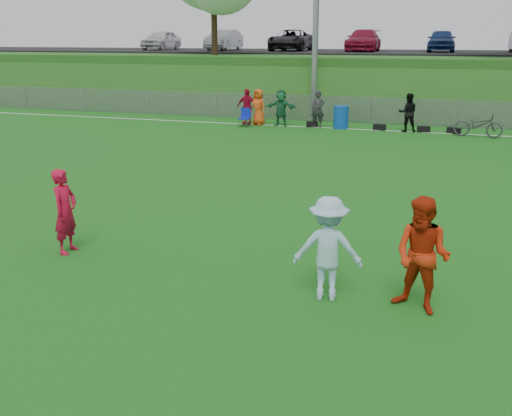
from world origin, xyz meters
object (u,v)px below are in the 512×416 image
at_px(player_red_left, 65,211).
at_px(frisbee, 331,222).
at_px(bicycle, 478,125).
at_px(player_red_center, 422,256).
at_px(recycling_bin, 341,117).
at_px(player_blue, 328,249).

bearing_deg(player_red_left, frisbee, -90.75).
height_order(frisbee, bicycle, frisbee).
distance_m(frisbee, bicycle, 16.95).
height_order(player_red_left, player_red_center, player_red_center).
bearing_deg(player_red_left, recycling_bin, -10.19).
distance_m(player_red_left, frisbee, 5.20).
bearing_deg(player_red_center, bicycle, 107.10).
xyz_separation_m(player_red_center, frisbee, (-1.52, 0.63, 0.18)).
relative_size(player_red_left, player_blue, 0.98).
bearing_deg(player_blue, recycling_bin, -89.29).
xyz_separation_m(frisbee, bicycle, (3.32, 16.61, -0.58)).
height_order(player_red_center, frisbee, player_red_center).
bearing_deg(frisbee, recycling_bin, 98.54).
bearing_deg(bicycle, frisbee, 177.15).
distance_m(player_red_left, recycling_bin, 17.53).
distance_m(player_red_center, frisbee, 1.65).
distance_m(player_blue, bicycle, 17.54).
xyz_separation_m(frisbee, recycling_bin, (-2.59, 17.25, -0.58)).
xyz_separation_m(player_blue, frisbee, (-0.07, 0.62, 0.24)).
distance_m(player_red_center, bicycle, 17.34).
distance_m(player_red_left, player_blue, 5.29).
bearing_deg(recycling_bin, bicycle, -6.15).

